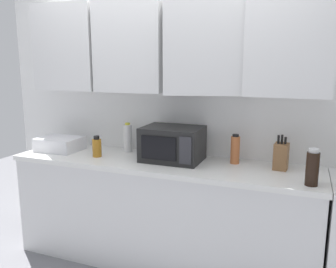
# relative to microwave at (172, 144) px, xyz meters

# --- Properties ---
(wall_back_with_cabinets) EXTENTS (3.41, 0.50, 2.60)m
(wall_back_with_cabinets) POSITION_rel_microwave_xyz_m (-0.08, 0.17, 0.54)
(wall_back_with_cabinets) COLOR white
(wall_back_with_cabinets) RESTS_ON ground_plane
(counter_run) EXTENTS (2.54, 0.63, 0.90)m
(counter_run) POSITION_rel_microwave_xyz_m (-0.08, -0.05, -0.59)
(counter_run) COLOR silver
(counter_run) RESTS_ON ground_plane
(microwave) EXTENTS (0.48, 0.37, 0.28)m
(microwave) POSITION_rel_microwave_xyz_m (0.00, 0.00, 0.00)
(microwave) COLOR black
(microwave) RESTS_ON counter_run
(dish_rack) EXTENTS (0.38, 0.30, 0.12)m
(dish_rack) POSITION_rel_microwave_xyz_m (-1.09, -0.05, -0.08)
(dish_rack) COLOR silver
(dish_rack) RESTS_ON counter_run
(knife_block) EXTENTS (0.11, 0.13, 0.27)m
(knife_block) POSITION_rel_microwave_xyz_m (0.85, 0.06, -0.04)
(knife_block) COLOR brown
(knife_block) RESTS_ON counter_run
(bottle_white_jar) EXTENTS (0.08, 0.08, 0.26)m
(bottle_white_jar) POSITION_rel_microwave_xyz_m (-0.48, 0.13, -0.01)
(bottle_white_jar) COLOR white
(bottle_white_jar) RESTS_ON counter_run
(bottle_soy_dark) EXTENTS (0.08, 0.08, 0.25)m
(bottle_soy_dark) POSITION_rel_microwave_xyz_m (1.07, -0.24, -0.02)
(bottle_soy_dark) COLOR black
(bottle_soy_dark) RESTS_ON counter_run
(bottle_amber_vinegar) EXTENTS (0.08, 0.08, 0.18)m
(bottle_amber_vinegar) POSITION_rel_microwave_xyz_m (-0.65, -0.13, -0.06)
(bottle_amber_vinegar) COLOR #AD701E
(bottle_amber_vinegar) RESTS_ON counter_run
(bottle_spice_jar) EXTENTS (0.07, 0.07, 0.24)m
(bottle_spice_jar) POSITION_rel_microwave_xyz_m (0.50, 0.10, -0.03)
(bottle_spice_jar) COLOR #BC6638
(bottle_spice_jar) RESTS_ON counter_run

